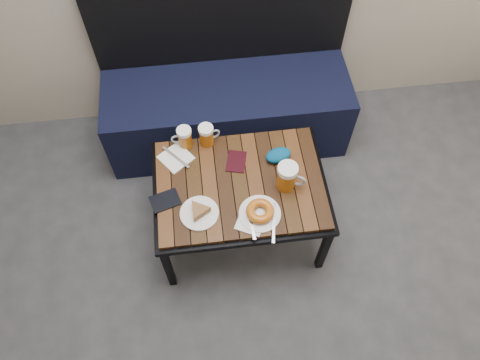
{
  "coord_description": "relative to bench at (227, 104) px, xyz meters",
  "views": [
    {
      "loc": [
        -0.29,
        -0.06,
        2.39
      ],
      "look_at": [
        -0.15,
        1.09,
        0.5
      ],
      "focal_mm": 35.0,
      "sensor_mm": 36.0,
      "label": 1
    }
  ],
  "objects": [
    {
      "name": "beer_mug_right",
      "position": [
        0.21,
        -0.71,
        0.28
      ],
      "size": [
        0.15,
        0.12,
        0.15
      ],
      "rotation": [
        0.0,
        0.0,
        -0.36
      ],
      "color": "#9B4E0C",
      "rests_on": "cafe_table"
    },
    {
      "name": "knit_pouch",
      "position": [
        0.2,
        -0.55,
        0.23
      ],
      "size": [
        0.15,
        0.11,
        0.06
      ],
      "primitive_type": "ellipsoid",
      "rotation": [
        0.0,
        0.0,
        0.25
      ],
      "color": "navy",
      "rests_on": "cafe_table"
    },
    {
      "name": "passport_navy",
      "position": [
        -0.36,
        -0.73,
        0.2
      ],
      "size": [
        0.16,
        0.13,
        0.01
      ],
      "primitive_type": "cube",
      "rotation": [
        0.0,
        0.0,
        -1.29
      ],
      "color": "black",
      "rests_on": "cafe_table"
    },
    {
      "name": "napkin_left",
      "position": [
        -0.3,
        -0.49,
        0.2
      ],
      "size": [
        0.19,
        0.19,
        0.01
      ],
      "rotation": [
        0.0,
        0.0,
        0.63
      ],
      "color": "white",
      "rests_on": "cafe_table"
    },
    {
      "name": "plate_pie",
      "position": [
        -0.21,
        -0.81,
        0.22
      ],
      "size": [
        0.18,
        0.18,
        0.05
      ],
      "color": "white",
      "rests_on": "cafe_table"
    },
    {
      "name": "beer_mug_centre",
      "position": [
        -0.14,
        -0.41,
        0.26
      ],
      "size": [
        0.11,
        0.09,
        0.12
      ],
      "rotation": [
        0.0,
        0.0,
        0.28
      ],
      "color": "#9B4E0C",
      "rests_on": "cafe_table"
    },
    {
      "name": "passport_burgundy",
      "position": [
        -0.01,
        -0.55,
        0.2
      ],
      "size": [
        0.12,
        0.14,
        0.01
      ],
      "primitive_type": "cube",
      "rotation": [
        0.0,
        0.0,
        -0.25
      ],
      "color": "black",
      "rests_on": "cafe_table"
    },
    {
      "name": "cafe_table",
      "position": [
        -0.0,
        -0.67,
        0.16
      ],
      "size": [
        0.84,
        0.62,
        0.47
      ],
      "color": "black",
      "rests_on": "ground"
    },
    {
      "name": "plate_bagel",
      "position": [
        0.07,
        -0.85,
        0.22
      ],
      "size": [
        0.19,
        0.25,
        0.05
      ],
      "color": "white",
      "rests_on": "cafe_table"
    },
    {
      "name": "room_shell",
      "position": [
        0.14,
        -1.26,
        1.48
      ],
      "size": [
        4.0,
        4.0,
        4.0
      ],
      "color": "gray",
      "rests_on": "ground"
    },
    {
      "name": "beer_mug_left",
      "position": [
        -0.25,
        -0.41,
        0.26
      ],
      "size": [
        0.11,
        0.07,
        0.12
      ],
      "rotation": [
        0.0,
        0.0,
        3.1
      ],
      "color": "#9B4E0C",
      "rests_on": "cafe_table"
    },
    {
      "name": "napkin_right",
      "position": [
        0.01,
        -0.89,
        0.2
      ],
      "size": [
        0.15,
        0.15,
        0.01
      ],
      "rotation": [
        0.0,
        0.0,
        -0.47
      ],
      "color": "white",
      "rests_on": "cafe_table"
    },
    {
      "name": "bench",
      "position": [
        0.0,
        0.0,
        0.0
      ],
      "size": [
        1.4,
        0.5,
        0.95
      ],
      "color": "black",
      "rests_on": "ground"
    }
  ]
}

